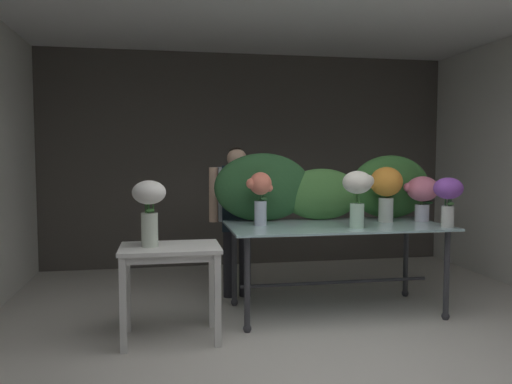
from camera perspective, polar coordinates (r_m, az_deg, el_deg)
ground_plane at (r=5.06m, az=3.01°, el=-12.49°), size 8.57×8.57×0.00m
wall_back at (r=6.76m, az=-0.78°, el=3.60°), size 5.47×0.12×2.77m
ceiling_slab at (r=5.04m, az=3.14°, el=20.03°), size 5.59×4.02×0.12m
display_table_glass at (r=4.71m, az=8.99°, el=-5.03°), size 1.98×0.96×0.82m
side_table_white at (r=4.05m, az=-9.63°, el=-7.46°), size 0.77×0.53×0.74m
florist at (r=5.14m, az=-2.15°, el=-1.61°), size 0.57×0.24×1.53m
foliage_backdrop at (r=5.02m, az=8.18°, el=0.36°), size 2.19×0.32×0.65m
vase_ivory_roses at (r=4.48m, az=11.39°, el=0.15°), size 0.29×0.26×0.50m
vase_sunset_dahlias at (r=4.95m, az=14.38°, el=0.53°), size 0.35×0.31×0.52m
vase_coral_ranunculus at (r=4.54m, az=0.46°, el=-0.08°), size 0.24×0.20×0.48m
vase_violet_anemones at (r=4.74m, az=20.81°, el=-0.24°), size 0.27×0.25×0.44m
vase_rosy_snapdragons at (r=5.09m, az=18.25°, el=-0.05°), size 0.36×0.30×0.43m
vase_white_roses_tall at (r=3.99m, az=-11.96°, el=-1.48°), size 0.26×0.26×0.51m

